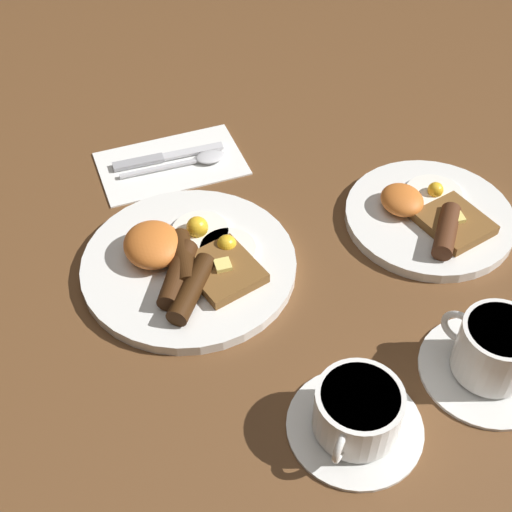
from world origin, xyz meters
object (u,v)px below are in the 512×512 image
breakfast_plate_far (430,216)px  knife (162,157)px  teacup_far (492,353)px  teacup_near (357,414)px  spoon (199,159)px  breakfast_plate_near (187,262)px

breakfast_plate_far → knife: bearing=-130.0°
teacup_far → teacup_near: bearing=-85.3°
teacup_near → spoon: bearing=-177.4°
breakfast_plate_near → knife: (-0.23, 0.03, -0.01)m
teacup_far → breakfast_plate_far: bearing=165.0°
teacup_near → teacup_far: bearing=94.7°
breakfast_plate_far → spoon: breakfast_plate_far is taller
knife → teacup_near: bearing=-79.7°
breakfast_plate_far → teacup_near: bearing=-43.1°
breakfast_plate_near → spoon: breakfast_plate_near is taller
breakfast_plate_near → teacup_far: size_ratio=1.79×
breakfast_plate_near → teacup_near: 0.30m
breakfast_plate_near → spoon: size_ratio=1.71×
breakfast_plate_near → breakfast_plate_far: 0.34m
breakfast_plate_far → teacup_far: 0.25m
breakfast_plate_near → knife: breakfast_plate_near is taller
knife → spoon: spoon is taller
teacup_far → spoon: bearing=-157.6°
breakfast_plate_far → teacup_near: 0.35m
breakfast_plate_near → teacup_near: bearing=19.5°
teacup_near → spoon: teacup_near is taller
teacup_far → spoon: size_ratio=0.96×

